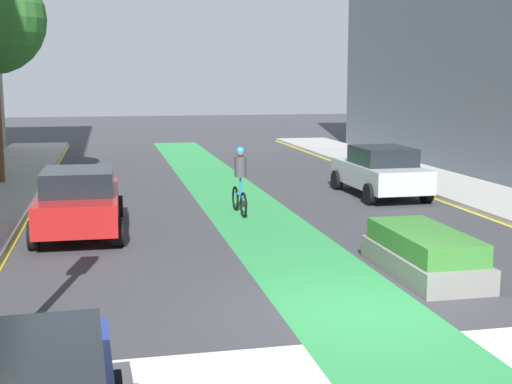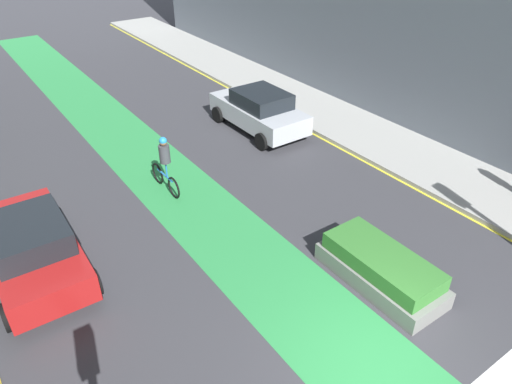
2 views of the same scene
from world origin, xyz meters
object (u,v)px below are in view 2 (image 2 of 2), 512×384
object	(u,v)px
car_silver_right_far	(259,110)
median_planter	(381,269)
car_red_left_far	(32,247)
cyclist_in_lane	(165,163)

from	to	relation	value
car_silver_right_far	median_planter	world-z (taller)	car_silver_right_far
car_red_left_far	car_silver_right_far	distance (m)	9.73
car_silver_right_far	median_planter	size ratio (longest dim) A/B	1.38
car_red_left_far	cyclist_in_lane	distance (m)	4.47
car_silver_right_far	cyclist_in_lane	xyz separation A→B (m)	(-4.87, -2.00, 0.17)
car_silver_right_far	cyclist_in_lane	distance (m)	5.27
car_red_left_far	car_silver_right_far	world-z (taller)	same
median_planter	car_silver_right_far	bearing A→B (deg)	73.07
car_red_left_far	cyclist_in_lane	bearing A→B (deg)	20.72
cyclist_in_lane	median_planter	distance (m)	6.91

